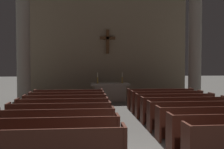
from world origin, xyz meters
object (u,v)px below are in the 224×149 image
at_px(pew_left_row_4, 60,118).
at_px(candlestick_left, 98,80).
at_px(altar, 110,91).
at_px(candlestick_right, 122,80).
at_px(pew_left_row_5, 63,112).
at_px(column_right_second, 195,51).
at_px(pew_right_row_4, 196,115).
at_px(pew_right_row_3, 212,122).
at_px(pew_left_row_3, 56,126).
at_px(pew_right_row_8, 160,98).
at_px(pew_left_row_6, 65,107).
at_px(pew_left_row_7, 67,103).
at_px(pew_right_row_5, 184,110).
at_px(pew_right_row_7, 167,101).
at_px(pew_left_row_2, 51,137).
at_px(pew_right_row_6, 175,105).
at_px(column_left_second, 23,50).
at_px(pew_left_row_8, 69,99).

height_order(pew_left_row_4, candlestick_left, candlestick_left).
distance_m(altar, candlestick_right, 0.97).
xyz_separation_m(pew_left_row_5, column_right_second, (6.65, 4.80, 2.34)).
relative_size(pew_left_row_4, pew_right_row_4, 1.00).
bearing_deg(pew_right_row_3, pew_left_row_3, 180.00).
bearing_deg(pew_right_row_8, pew_left_row_4, -135.62).
height_order(pew_left_row_6, candlestick_left, candlestick_left).
distance_m(pew_left_row_3, pew_left_row_7, 4.19).
height_order(pew_right_row_4, altar, altar).
relative_size(pew_right_row_5, pew_right_row_7, 1.00).
xyz_separation_m(pew_right_row_7, altar, (-2.14, 3.83, 0.06)).
xyz_separation_m(pew_right_row_3, column_right_second, (2.37, 6.90, 2.34)).
bearing_deg(pew_left_row_3, pew_right_row_3, 0.00).
height_order(pew_left_row_2, pew_right_row_5, same).
height_order(pew_left_row_7, pew_right_row_8, same).
distance_m(pew_right_row_3, pew_right_row_7, 4.19).
bearing_deg(pew_left_row_7, pew_left_row_5, -90.00).
height_order(pew_left_row_4, pew_left_row_6, same).
distance_m(pew_left_row_2, pew_left_row_6, 4.19).
xyz_separation_m(pew_right_row_6, candlestick_right, (-1.44, 4.87, 0.72)).
distance_m(pew_left_row_3, pew_right_row_4, 4.41).
relative_size(pew_left_row_6, column_left_second, 0.53).
bearing_deg(candlestick_left, pew_right_row_5, -64.37).
height_order(pew_left_row_5, pew_left_row_7, same).
bearing_deg(pew_right_row_8, pew_right_row_3, -90.00).
bearing_deg(pew_right_row_3, pew_right_row_8, 90.00).
height_order(pew_right_row_4, candlestick_right, candlestick_right).
relative_size(pew_right_row_6, pew_right_row_8, 1.00).
relative_size(pew_left_row_5, altar, 1.41).
relative_size(pew_left_row_2, pew_right_row_5, 1.00).
xyz_separation_m(pew_left_row_3, candlestick_left, (1.44, 8.02, 0.72)).
height_order(pew_left_row_8, column_left_second, column_left_second).
distance_m(pew_left_row_4, pew_right_row_8, 5.99).
bearing_deg(pew_right_row_7, pew_right_row_4, -90.00).
distance_m(pew_right_row_4, column_left_second, 9.16).
xyz_separation_m(column_left_second, column_right_second, (9.02, 0.00, 0.00)).
bearing_deg(pew_right_row_4, pew_right_row_7, 90.00).
bearing_deg(pew_right_row_7, pew_left_row_5, -153.93).
relative_size(column_left_second, altar, 2.64).
xyz_separation_m(pew_left_row_8, pew_right_row_8, (4.28, 0.00, 0.00)).
relative_size(pew_left_row_3, pew_left_row_8, 1.00).
xyz_separation_m(pew_left_row_3, pew_right_row_5, (4.28, 2.09, 0.00)).
bearing_deg(pew_right_row_8, pew_right_row_7, -90.00).
xyz_separation_m(pew_left_row_6, pew_left_row_7, (0.00, 1.05, 0.00)).
relative_size(pew_right_row_6, candlestick_left, 5.07).
bearing_deg(pew_left_row_6, pew_right_row_3, -36.27).
height_order(pew_right_row_4, pew_right_row_8, same).
xyz_separation_m(pew_right_row_4, candlestick_left, (-2.84, 6.97, 0.72)).
distance_m(pew_left_row_7, candlestick_left, 4.15).
bearing_deg(pew_left_row_7, pew_right_row_5, -26.07).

